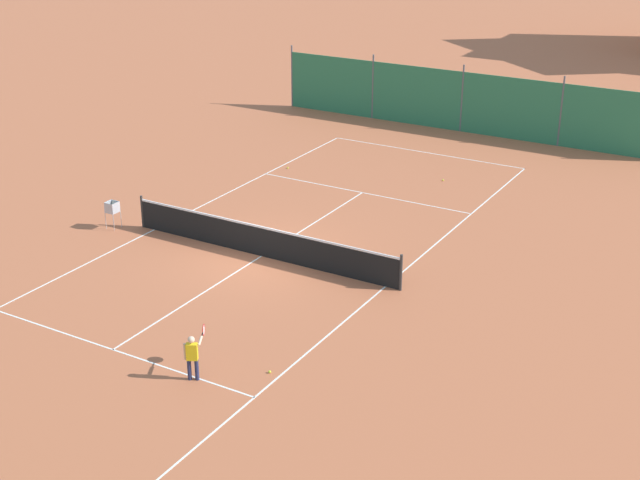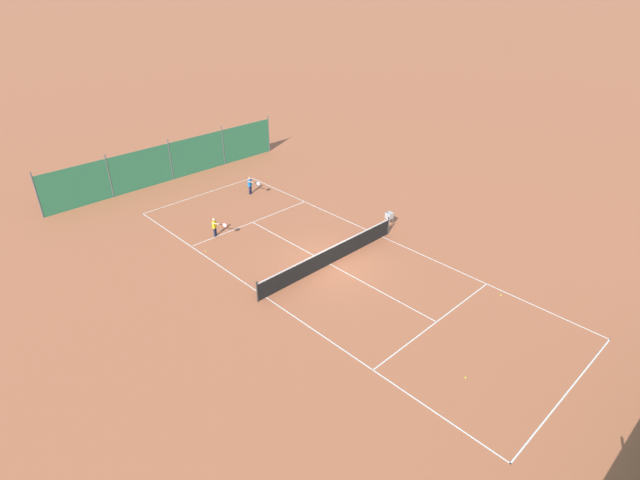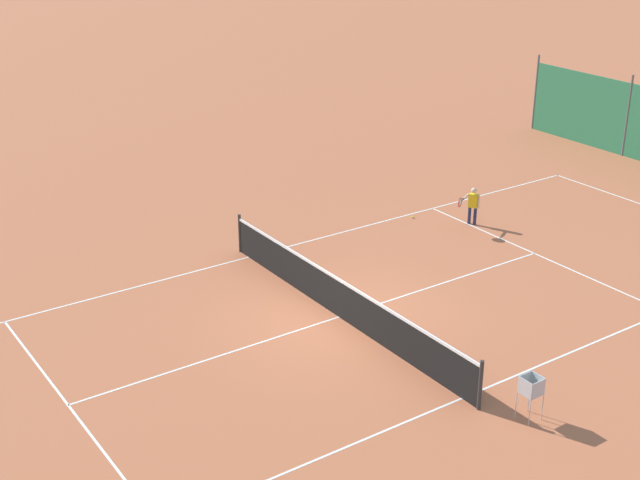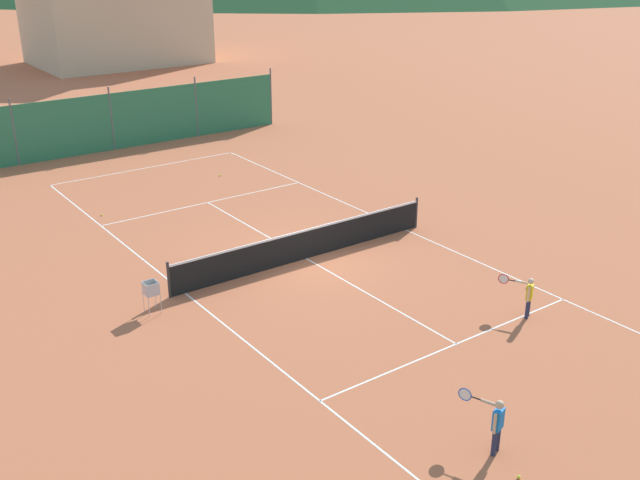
% 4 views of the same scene
% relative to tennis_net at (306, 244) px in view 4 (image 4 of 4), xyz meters
% --- Properties ---
extents(ground_plane, '(600.00, 600.00, 0.00)m').
position_rel_tennis_net_xyz_m(ground_plane, '(0.00, 0.00, -0.50)').
color(ground_plane, '#B7603D').
extents(court_line_markings, '(8.25, 23.85, 0.01)m').
position_rel_tennis_net_xyz_m(court_line_markings, '(0.00, 0.00, -0.50)').
color(court_line_markings, white).
rests_on(court_line_markings, ground).
extents(tennis_net, '(9.18, 0.08, 1.06)m').
position_rel_tennis_net_xyz_m(tennis_net, '(0.00, 0.00, 0.00)').
color(tennis_net, '#2D2D2D').
rests_on(tennis_net, ground).
extents(windscreen_fence_far, '(17.28, 0.08, 2.90)m').
position_rel_tennis_net_xyz_m(windscreen_fence_far, '(-0.00, 15.50, 0.81)').
color(windscreen_fence_far, '#2D754C').
rests_on(windscreen_fence_far, ground).
extents(player_near_baseline, '(0.38, 1.03, 1.18)m').
position_rel_tennis_net_xyz_m(player_near_baseline, '(-2.38, -9.71, 0.19)').
color(player_near_baseline, '#23284C').
rests_on(player_near_baseline, ground).
extents(player_far_service, '(0.45, 0.97, 1.11)m').
position_rel_tennis_net_xyz_m(player_far_service, '(2.48, -6.43, 0.15)').
color(player_far_service, '#23284C').
rests_on(player_far_service, ground).
extents(tennis_ball_mid_court, '(0.07, 0.07, 0.07)m').
position_rel_tennis_net_xyz_m(tennis_ball_mid_court, '(-2.58, -10.52, -0.47)').
color(tennis_ball_mid_court, '#CCE033').
rests_on(tennis_ball_mid_court, ground).
extents(tennis_ball_far_corner, '(0.07, 0.07, 0.07)m').
position_rel_tennis_net_xyz_m(tennis_ball_far_corner, '(1.97, 9.02, -0.47)').
color(tennis_ball_far_corner, '#CCE033').
rests_on(tennis_ball_far_corner, ground).
extents(tennis_ball_by_net_right, '(0.07, 0.07, 0.07)m').
position_rel_tennis_net_xyz_m(tennis_ball_by_net_right, '(-3.71, 7.33, -0.47)').
color(tennis_ball_by_net_right, '#CCE033').
rests_on(tennis_ball_by_net_right, ground).
extents(tennis_ball_by_net_left, '(0.07, 0.07, 0.07)m').
position_rel_tennis_net_xyz_m(tennis_ball_by_net_left, '(3.83, -5.39, -0.47)').
color(tennis_ball_by_net_left, '#CCE033').
rests_on(tennis_ball_by_net_left, ground).
extents(ball_hopper, '(0.36, 0.36, 0.89)m').
position_rel_tennis_net_xyz_m(ball_hopper, '(-5.30, -0.54, 0.16)').
color(ball_hopper, '#B7B7BC').
rests_on(ball_hopper, ground).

